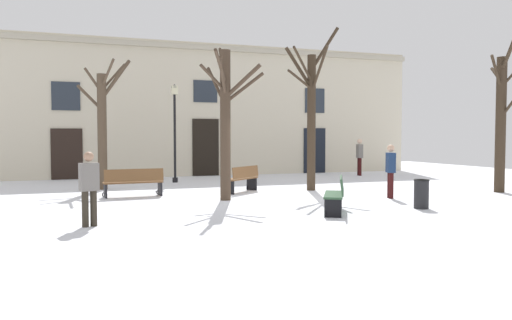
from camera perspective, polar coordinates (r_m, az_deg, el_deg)
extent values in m
plane|color=white|center=(15.49, 2.38, -4.44)|extent=(36.32, 36.32, 0.00)
cube|color=beige|center=(24.80, -6.13, 5.67)|extent=(22.70, 0.40, 6.43)
cube|color=#B1A993|center=(24.89, -6.03, 12.53)|extent=(22.70, 0.30, 0.24)
cube|color=black|center=(23.89, -20.57, 0.64)|extent=(1.33, 0.08, 2.27)
cube|color=#262D38|center=(23.95, -20.67, 6.77)|extent=(1.20, 0.06, 1.25)
cube|color=black|center=(24.59, -5.71, 1.43)|extent=(1.30, 0.08, 2.76)
cube|color=#262D38|center=(24.68, -5.74, 7.72)|extent=(1.17, 0.06, 1.05)
cube|color=black|center=(26.59, 6.62, 1.07)|extent=(1.23, 0.08, 2.34)
cube|color=#262D38|center=(26.65, 6.65, 6.68)|extent=(1.10, 0.06, 1.27)
cylinder|color=#423326|center=(15.16, -3.48, 3.90)|extent=(0.32, 0.32, 4.49)
cylinder|color=#423326|center=(14.52, -4.02, 10.40)|extent=(0.77, 1.48, 0.81)
cylinder|color=#423326|center=(15.05, -1.53, 8.87)|extent=(1.00, 0.82, 1.02)
cylinder|color=#423326|center=(14.87, -4.84, 9.18)|extent=(0.96, 0.65, 0.74)
cylinder|color=#423326|center=(15.92, -3.81, 10.65)|extent=(0.28, 1.31, 1.27)
cylinder|color=#423326|center=(15.58, -4.48, 8.29)|extent=(0.44, 0.92, 1.25)
cylinder|color=#423326|center=(15.29, -1.33, 8.15)|extent=(1.21, 0.31, 0.97)
cylinder|color=#423326|center=(14.72, -3.79, 9.31)|extent=(0.55, 1.08, 1.07)
cylinder|color=#382B1E|center=(18.03, 6.27, 4.18)|extent=(0.30, 0.30, 4.79)
cylinder|color=#382B1E|center=(18.02, 4.86, 10.28)|extent=(1.06, 0.22, 1.47)
cylinder|color=#382B1E|center=(17.73, 5.01, 9.02)|extent=(1.13, 0.48, 0.64)
cylinder|color=#382B1E|center=(17.52, 5.33, 10.65)|extent=(1.21, 1.06, 1.07)
cylinder|color=#382B1E|center=(18.48, 7.77, 12.34)|extent=(1.10, 0.16, 1.58)
cylinder|color=#382B1E|center=(17.75, 7.15, 10.05)|extent=(0.20, 1.08, 1.53)
cylinder|color=#4C3D2D|center=(19.04, -16.98, 3.06)|extent=(0.33, 0.33, 4.16)
cylinder|color=#4C3D2D|center=(18.74, -16.43, 9.31)|extent=(0.48, 0.97, 0.99)
cylinder|color=#4C3D2D|center=(19.43, -15.56, 8.75)|extent=(1.17, 0.67, 1.56)
cylinder|color=#4C3D2D|center=(19.72, -15.81, 9.02)|extent=(1.00, 1.16, 1.17)
cylinder|color=#4C3D2D|center=(19.17, -17.91, 8.56)|extent=(0.65, 0.17, 0.90)
cylinder|color=#4C3D2D|center=(19.34, -18.27, 6.71)|extent=(0.93, 0.67, 0.97)
cylinder|color=#4C3D2D|center=(19.21, -15.88, 8.34)|extent=(0.89, 0.22, 1.27)
cylinder|color=#382B1E|center=(19.20, 25.90, 3.58)|extent=(0.34, 0.34, 4.62)
cylinder|color=#382B1E|center=(19.79, 25.53, 8.65)|extent=(0.56, 0.99, 0.67)
cylinder|color=#382B1E|center=(18.98, 25.53, 8.88)|extent=(0.80, 0.37, 1.16)
cylinder|color=#382B1E|center=(19.05, 26.87, 5.70)|extent=(0.27, 0.79, 1.00)
cylinder|color=#382B1E|center=(18.87, 26.69, 10.83)|extent=(0.62, 1.17, 1.18)
cylinder|color=black|center=(21.21, -9.15, 2.40)|extent=(0.10, 0.10, 3.64)
cylinder|color=black|center=(21.29, -9.12, -2.24)|extent=(0.22, 0.22, 0.20)
cube|color=beige|center=(21.29, -9.19, 7.79)|extent=(0.24, 0.24, 0.36)
cone|color=black|center=(21.31, -9.20, 8.27)|extent=(0.30, 0.30, 0.14)
cylinder|color=black|center=(14.15, 18.17, -3.73)|extent=(0.39, 0.39, 0.75)
torus|color=black|center=(14.12, 18.19, -2.16)|extent=(0.41, 0.41, 0.04)
cube|color=#2D4C33|center=(12.81, 8.76, -3.90)|extent=(1.16, 1.59, 0.05)
cube|color=#2D4C33|center=(12.78, 9.68, -2.81)|extent=(0.86, 1.42, 0.41)
cube|color=black|center=(13.56, 8.82, -4.51)|extent=(0.38, 0.25, 0.46)
torus|color=black|center=(13.58, 8.08, -5.14)|extent=(0.11, 0.16, 0.17)
cube|color=black|center=(12.12, 8.68, -5.37)|extent=(0.38, 0.25, 0.46)
torus|color=black|center=(12.15, 7.85, -6.07)|extent=(0.11, 0.16, 0.17)
cube|color=brown|center=(17.34, -1.74, -2.10)|extent=(1.52, 1.40, 0.05)
cube|color=brown|center=(17.22, -1.17, -1.36)|extent=(1.29, 1.13, 0.39)
cube|color=black|center=(18.01, -0.48, -2.68)|extent=(0.30, 0.34, 0.47)
torus|color=black|center=(18.11, -0.94, -3.14)|extent=(0.15, 0.13, 0.17)
cube|color=black|center=(16.73, -3.09, -3.10)|extent=(0.30, 0.34, 0.47)
torus|color=black|center=(16.84, -3.57, -3.59)|extent=(0.15, 0.13, 0.17)
cube|color=brown|center=(16.56, -13.70, -2.45)|extent=(1.87, 0.60, 0.05)
cube|color=brown|center=(16.33, -13.58, -1.68)|extent=(1.84, 0.23, 0.40)
cube|color=black|center=(16.75, -10.78, -3.15)|extent=(0.09, 0.43, 0.46)
torus|color=black|center=(16.95, -10.92, -3.60)|extent=(0.17, 0.04, 0.17)
cube|color=black|center=(16.46, -16.65, -3.32)|extent=(0.09, 0.43, 0.46)
torus|color=black|center=(16.65, -16.72, -3.77)|extent=(0.17, 0.04, 0.17)
cylinder|color=#2D271E|center=(11.33, -18.72, -5.27)|extent=(0.14, 0.14, 0.77)
cylinder|color=#2D271E|center=(11.39, -17.86, -5.22)|extent=(0.14, 0.14, 0.77)
cube|color=slate|center=(11.29, -18.34, -1.82)|extent=(0.43, 0.32, 0.59)
sphere|color=#9E755B|center=(11.26, -18.38, 0.37)|extent=(0.21, 0.21, 0.21)
cylinder|color=#350F0F|center=(25.04, 11.68, -0.76)|extent=(0.14, 0.14, 0.86)
cylinder|color=#350F0F|center=(25.21, 11.52, -0.74)|extent=(0.14, 0.14, 0.86)
cube|color=slate|center=(25.09, 11.62, 0.99)|extent=(0.28, 0.41, 0.67)
sphere|color=beige|center=(25.08, 11.63, 2.09)|extent=(0.24, 0.24, 0.24)
cylinder|color=#350F0F|center=(16.13, 15.02, -2.82)|extent=(0.14, 0.14, 0.80)
cylinder|color=#350F0F|center=(16.30, 14.85, -2.76)|extent=(0.14, 0.14, 0.80)
cube|color=navy|center=(16.16, 14.96, -0.29)|extent=(0.33, 0.43, 0.62)
sphere|color=tan|center=(16.15, 14.98, 1.30)|extent=(0.22, 0.22, 0.22)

